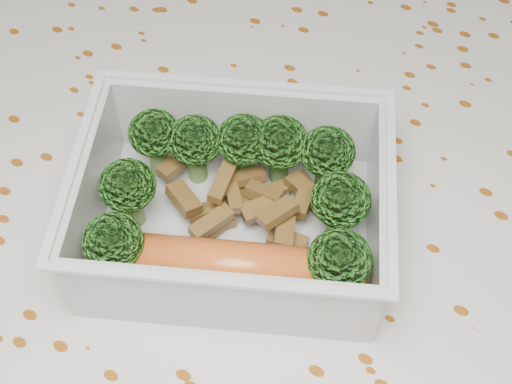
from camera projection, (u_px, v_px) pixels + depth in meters
The scene contains 6 objects.
dining_table at pixel (265, 279), 0.55m from camera, with size 1.40×0.90×0.75m.
tablecloth at pixel (266, 244), 0.51m from camera, with size 1.46×0.96×0.19m.
lunch_container at pixel (233, 214), 0.45m from camera, with size 0.24×0.22×0.07m.
broccoli_florets at pixel (240, 179), 0.45m from camera, with size 0.18×0.16×0.05m.
meat_pile at pixel (249, 203), 0.46m from camera, with size 0.11×0.09×0.03m.
sausage at pixel (232, 266), 0.43m from camera, with size 0.15×0.08×0.03m.
Camera 1 is at (0.13, -0.24, 1.15)m, focal length 50.00 mm.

